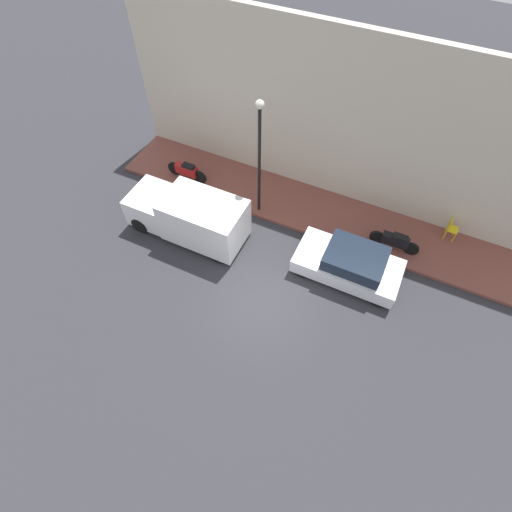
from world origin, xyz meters
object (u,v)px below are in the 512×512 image
object	(u,v)px
motorcycle_black	(395,241)
motorcycle_red	(187,171)
cafe_chair	(451,228)
delivery_van	(188,215)
streetlamp	(259,148)
parked_car	(350,264)

from	to	relation	value
motorcycle_black	motorcycle_red	bearing A→B (deg)	90.31
cafe_chair	delivery_van	bearing A→B (deg)	113.39
streetlamp	cafe_chair	distance (m)	8.00
motorcycle_black	cafe_chair	world-z (taller)	cafe_chair
motorcycle_red	streetlamp	distance (m)	4.55
parked_car	motorcycle_black	xyz separation A→B (m)	(1.82, -1.24, -0.06)
motorcycle_black	streetlamp	size ratio (longest dim) A/B	0.38
parked_car	cafe_chair	xyz separation A→B (m)	(3.28, -3.02, 0.07)
motorcycle_red	streetlamp	bearing A→B (deg)	-95.04
parked_car	delivery_van	bearing A→B (deg)	96.78
motorcycle_black	streetlamp	world-z (taller)	streetlamp
motorcycle_black	delivery_van	bearing A→B (deg)	108.86
delivery_van	motorcycle_black	world-z (taller)	delivery_van
parked_car	motorcycle_red	size ratio (longest dim) A/B	1.99
delivery_van	cafe_chair	xyz separation A→B (m)	(4.03, -9.31, -0.29)
motorcycle_black	cafe_chair	xyz separation A→B (m)	(1.46, -1.79, 0.13)
delivery_van	motorcycle_red	world-z (taller)	delivery_van
motorcycle_red	cafe_chair	world-z (taller)	cafe_chair
parked_car	motorcycle_black	distance (m)	2.20
parked_car	motorcycle_black	bearing A→B (deg)	-34.14
streetlamp	parked_car	bearing A→B (deg)	-108.59
parked_car	motorcycle_black	world-z (taller)	parked_car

